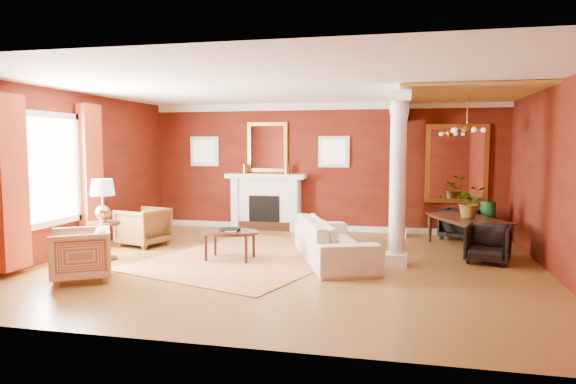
% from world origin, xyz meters
% --- Properties ---
extents(ground, '(8.00, 8.00, 0.00)m').
position_xyz_m(ground, '(0.00, 0.00, 0.00)').
color(ground, brown).
rests_on(ground, ground).
extents(room_shell, '(8.04, 7.04, 2.92)m').
position_xyz_m(room_shell, '(0.00, 0.00, 2.02)').
color(room_shell, '#601C0D').
rests_on(room_shell, ground).
extents(fireplace, '(1.85, 0.42, 1.29)m').
position_xyz_m(fireplace, '(-1.30, 3.32, 0.65)').
color(fireplace, white).
rests_on(fireplace, ground).
extents(overmantel_mirror, '(0.95, 0.07, 1.15)m').
position_xyz_m(overmantel_mirror, '(-1.30, 3.45, 1.90)').
color(overmantel_mirror, gold).
rests_on(overmantel_mirror, fireplace).
extents(flank_window_left, '(0.70, 0.07, 0.70)m').
position_xyz_m(flank_window_left, '(-2.85, 3.46, 1.80)').
color(flank_window_left, white).
rests_on(flank_window_left, room_shell).
extents(flank_window_right, '(0.70, 0.07, 0.70)m').
position_xyz_m(flank_window_right, '(0.25, 3.46, 1.80)').
color(flank_window_right, white).
rests_on(flank_window_right, room_shell).
extents(left_window, '(0.21, 2.55, 2.60)m').
position_xyz_m(left_window, '(-3.89, -0.60, 1.42)').
color(left_window, white).
rests_on(left_window, room_shell).
extents(column_front, '(0.36, 0.36, 2.80)m').
position_xyz_m(column_front, '(1.70, 0.30, 1.43)').
color(column_front, white).
rests_on(column_front, ground).
extents(column_back, '(0.36, 0.36, 2.80)m').
position_xyz_m(column_back, '(1.70, 3.00, 1.43)').
color(column_back, white).
rests_on(column_back, ground).
extents(header_beam, '(0.30, 3.20, 0.32)m').
position_xyz_m(header_beam, '(1.70, 1.90, 2.62)').
color(header_beam, white).
rests_on(header_beam, column_front).
extents(amber_ceiling, '(2.30, 3.40, 0.04)m').
position_xyz_m(amber_ceiling, '(2.85, 1.75, 2.87)').
color(amber_ceiling, gold).
rests_on(amber_ceiling, room_shell).
extents(dining_mirror, '(1.30, 0.07, 1.70)m').
position_xyz_m(dining_mirror, '(2.90, 3.45, 1.55)').
color(dining_mirror, gold).
rests_on(dining_mirror, room_shell).
extents(chandelier, '(0.60, 0.62, 0.75)m').
position_xyz_m(chandelier, '(2.90, 1.80, 2.25)').
color(chandelier, '#B57D39').
rests_on(chandelier, room_shell).
extents(crown_trim, '(8.00, 0.08, 0.16)m').
position_xyz_m(crown_trim, '(0.00, 3.46, 2.82)').
color(crown_trim, white).
rests_on(crown_trim, room_shell).
extents(base_trim, '(8.00, 0.08, 0.12)m').
position_xyz_m(base_trim, '(0.00, 3.46, 0.06)').
color(base_trim, white).
rests_on(base_trim, ground).
extents(rug, '(3.92, 4.52, 0.02)m').
position_xyz_m(rug, '(-0.77, 0.33, 0.01)').
color(rug, maroon).
rests_on(rug, ground).
extents(sofa, '(1.52, 2.54, 0.95)m').
position_xyz_m(sofa, '(0.67, 0.37, 0.48)').
color(sofa, '#F2ECCC').
rests_on(sofa, ground).
extents(armchair_leopard, '(0.94, 0.97, 0.82)m').
position_xyz_m(armchair_leopard, '(-3.12, 0.89, 0.41)').
color(armchair_leopard, black).
rests_on(armchair_leopard, ground).
extents(armchair_stripe, '(1.06, 1.08, 0.82)m').
position_xyz_m(armchair_stripe, '(-2.75, -1.62, 0.41)').
color(armchair_stripe, '#CCAF88').
rests_on(armchair_stripe, ground).
extents(coffee_table, '(1.01, 1.01, 0.51)m').
position_xyz_m(coffee_table, '(-1.07, 0.09, 0.46)').
color(coffee_table, black).
rests_on(coffee_table, ground).
extents(coffee_book, '(0.18, 0.04, 0.25)m').
position_xyz_m(coffee_book, '(-1.10, 0.02, 0.63)').
color(coffee_book, black).
rests_on(coffee_book, coffee_table).
extents(side_table, '(0.55, 0.55, 1.38)m').
position_xyz_m(side_table, '(-3.17, -0.35, 0.91)').
color(side_table, black).
rests_on(side_table, ground).
extents(dining_table, '(1.19, 1.78, 0.94)m').
position_xyz_m(dining_table, '(3.01, 1.99, 0.47)').
color(dining_table, black).
rests_on(dining_table, ground).
extents(dining_chair_near, '(0.82, 0.79, 0.69)m').
position_xyz_m(dining_chair_near, '(3.18, 0.83, 0.35)').
color(dining_chair_near, black).
rests_on(dining_chair_near, ground).
extents(dining_chair_far, '(0.88, 0.86, 0.70)m').
position_xyz_m(dining_chair_far, '(2.94, 3.00, 0.35)').
color(dining_chair_far, black).
rests_on(dining_chair_far, ground).
extents(green_urn, '(0.34, 0.34, 0.80)m').
position_xyz_m(green_urn, '(3.50, 3.00, 0.32)').
color(green_urn, '#143F20').
rests_on(green_urn, ground).
extents(potted_plant, '(0.64, 0.69, 0.47)m').
position_xyz_m(potted_plant, '(3.01, 1.96, 1.17)').
color(potted_plant, '#26591E').
rests_on(potted_plant, dining_table).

